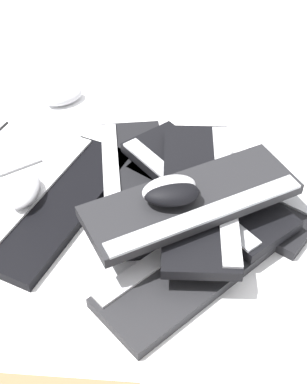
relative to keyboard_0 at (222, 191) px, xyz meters
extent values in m
plane|color=white|center=(-0.17, -0.11, -0.01)|extent=(3.20, 3.20, 0.00)
cube|color=black|center=(0.00, 0.00, 0.00)|extent=(0.42, 0.42, 0.02)
cube|color=#B2B5BA|center=(0.04, 0.04, 0.01)|extent=(0.32, 0.32, 0.01)
cube|color=black|center=(-0.19, 0.05, 0.00)|extent=(0.17, 0.45, 0.02)
cube|color=silver|center=(-0.25, 0.06, 0.01)|extent=(0.06, 0.42, 0.01)
cube|color=black|center=(-0.37, 0.01, 0.00)|extent=(0.37, 0.45, 0.02)
cube|color=silver|center=(-0.42, 0.04, 0.01)|extent=(0.26, 0.37, 0.01)
cube|color=#232326|center=(-0.10, -0.20, 0.00)|extent=(0.45, 0.37, 0.02)
cube|color=silver|center=(-0.13, -0.16, 0.01)|extent=(0.37, 0.26, 0.01)
cube|color=black|center=(-0.04, 0.00, 0.03)|extent=(0.35, 0.46, 0.02)
cube|color=#B2B5BA|center=(-0.09, -0.03, 0.04)|extent=(0.24, 0.38, 0.01)
cube|color=black|center=(-0.07, -0.06, 0.06)|extent=(0.23, 0.46, 0.02)
cube|color=silver|center=(-0.02, -0.07, 0.07)|extent=(0.11, 0.42, 0.01)
cube|color=#232326|center=(-0.10, -0.11, 0.09)|extent=(0.46, 0.28, 0.02)
cube|color=#B2B5BA|center=(-0.08, -0.16, 0.10)|extent=(0.41, 0.17, 0.01)
ellipsoid|color=black|center=(-0.14, -0.12, 0.13)|extent=(0.11, 0.07, 0.04)
ellipsoid|color=#B7B7BC|center=(-0.44, 0.02, 0.04)|extent=(0.09, 0.12, 0.04)
ellipsoid|color=#B7B7BC|center=(-0.14, -0.10, 0.13)|extent=(0.12, 0.09, 0.04)
ellipsoid|color=#B7B7BC|center=(-0.35, 0.43, 0.01)|extent=(0.13, 0.11, 0.04)
cylinder|color=#59595B|center=(-0.46, 0.16, -0.01)|extent=(0.09, 0.05, 0.01)
sphere|color=#59595B|center=(-0.41, 0.18, -0.01)|extent=(0.01, 0.01, 0.01)
sphere|color=#59595B|center=(-0.50, 0.14, -0.01)|extent=(0.01, 0.01, 0.01)
sphere|color=black|center=(-0.50, 0.35, -0.01)|extent=(0.01, 0.01, 0.01)
camera|label=1|loc=(-0.28, -0.85, 0.84)|focal=50.00mm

